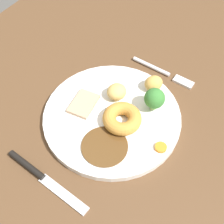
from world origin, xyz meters
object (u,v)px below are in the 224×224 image
object	(u,v)px
roast_potato_left	(154,83)
carrot_coin_front	(161,147)
dinner_plate	(112,117)
broccoli_floret	(155,99)
meat_slice_main	(82,105)
fork	(164,73)
yorkshire_pudding	(122,119)
knife	(40,175)
roast_potato_right	(117,92)

from	to	relation	value
roast_potato_left	carrot_coin_front	world-z (taller)	roast_potato_left
dinner_plate	broccoli_floret	distance (cm)	9.34
meat_slice_main	roast_potato_left	size ratio (longest dim) A/B	1.66
fork	yorkshire_pudding	bearing A→B (deg)	-89.92
dinner_plate	carrot_coin_front	xyz separation A→B (cm)	(1.05, 11.87, 1.00)
roast_potato_left	knife	bearing A→B (deg)	-12.95
meat_slice_main	roast_potato_left	distance (cm)	15.71
meat_slice_main	yorkshire_pudding	size ratio (longest dim) A/B	0.84
yorkshire_pudding	carrot_coin_front	xyz separation A→B (cm)	(0.65, 9.22, -1.03)
roast_potato_left	roast_potato_right	size ratio (longest dim) A/B	0.93
meat_slice_main	yorkshire_pudding	distance (cm)	9.04
roast_potato_right	broccoli_floret	distance (cm)	8.13
meat_slice_main	fork	distance (cm)	20.86
broccoli_floret	roast_potato_left	bearing A→B (deg)	-149.21
carrot_coin_front	knife	distance (cm)	22.82
roast_potato_left	broccoli_floret	distance (cm)	5.38
roast_potato_right	knife	distance (cm)	22.66
broccoli_floret	knife	xyz separation A→B (cm)	(24.28, -9.29, -3.80)
broccoli_floret	knife	size ratio (longest dim) A/B	0.27
roast_potato_left	roast_potato_right	distance (cm)	8.13
carrot_coin_front	fork	xyz separation A→B (cm)	(-18.22, -9.26, -1.31)
roast_potato_left	knife	world-z (taller)	roast_potato_left
knife	dinner_plate	bearing A→B (deg)	81.85
broccoli_floret	fork	world-z (taller)	broccoli_floret
meat_slice_main	fork	world-z (taller)	meat_slice_main
knife	roast_potato_left	bearing A→B (deg)	79.79
carrot_coin_front	dinner_plate	bearing A→B (deg)	-95.04
carrot_coin_front	broccoli_floret	distance (cm)	9.87
roast_potato_right	broccoli_floret	size ratio (longest dim) A/B	0.83
carrot_coin_front	fork	world-z (taller)	carrot_coin_front
roast_potato_right	carrot_coin_front	distance (cm)	14.96
roast_potato_right	carrot_coin_front	xyz separation A→B (cm)	(5.60, 13.83, -1.21)
dinner_plate	carrot_coin_front	size ratio (longest dim) A/B	12.28
dinner_plate	roast_potato_left	xyz separation A→B (cm)	(-10.85, 3.17, 2.30)
dinner_plate	knife	xyz separation A→B (cm)	(17.92, -3.45, -0.25)
broccoli_floret	knife	world-z (taller)	broccoli_floret
roast_potato_right	fork	size ratio (longest dim) A/B	0.27
roast_potato_left	fork	xyz separation A→B (cm)	(-6.32, -0.56, -2.61)
roast_potato_left	fork	bearing A→B (deg)	-174.92
fork	knife	bearing A→B (deg)	-99.84
fork	knife	size ratio (longest dim) A/B	0.82
yorkshire_pudding	fork	bearing A→B (deg)	-179.87
roast_potato_left	carrot_coin_front	xyz separation A→B (cm)	(11.90, 8.69, -1.30)
dinner_plate	meat_slice_main	bearing A→B (deg)	-75.11
broccoli_floret	fork	size ratio (longest dim) A/B	0.33
roast_potato_right	fork	xyz separation A→B (cm)	(-12.62, 4.57, -2.52)
roast_potato_left	knife	distance (cm)	29.63
knife	broccoli_floret	bearing A→B (deg)	71.79
yorkshire_pudding	knife	bearing A→B (deg)	-19.18
carrot_coin_front	broccoli_floret	size ratio (longest dim) A/B	0.45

